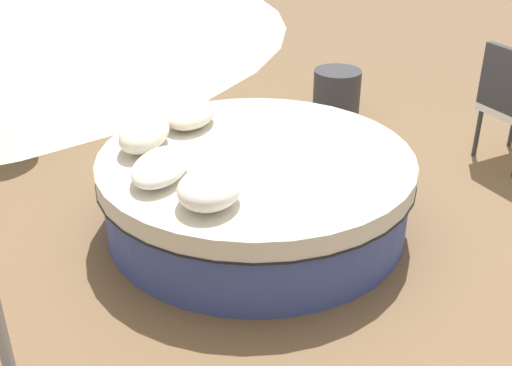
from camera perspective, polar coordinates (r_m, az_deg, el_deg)
name	(u,v)px	position (r m, az deg, el deg)	size (l,w,h in m)	color
ground_plane	(256,223)	(4.44, 0.00, -3.68)	(16.00, 16.00, 0.00)	brown
round_bed	(256,189)	(4.30, 0.00, -0.55)	(2.12, 2.12, 0.54)	#38478C
throw_pillow_0	(190,114)	(4.64, -5.99, 6.25)	(0.51, 0.35, 0.17)	beige
throw_pillow_1	(145,133)	(4.30, -10.04, 4.45)	(0.52, 0.30, 0.21)	silver
throw_pillow_2	(160,167)	(3.89, -8.65, 1.45)	(0.53, 0.32, 0.15)	white
throw_pillow_3	(209,189)	(3.57, -4.23, -0.50)	(0.44, 0.36, 0.19)	white
planter	(8,96)	(5.68, -21.50, 7.33)	(0.59, 0.59, 0.88)	gray
side_table	(337,94)	(6.19, 7.30, 8.03)	(0.45, 0.45, 0.46)	#333338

